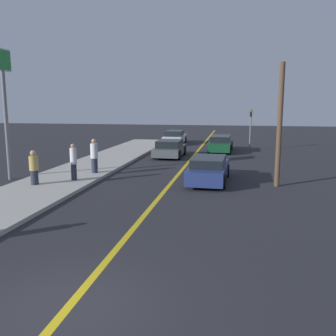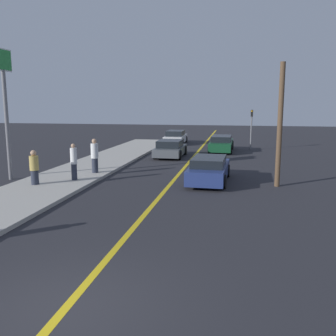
# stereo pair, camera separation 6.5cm
# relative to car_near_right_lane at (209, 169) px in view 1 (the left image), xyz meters

# --- Properties ---
(ground_plane) EXTENTS (120.00, 120.00, 0.00)m
(ground_plane) POSITION_rel_car_near_right_lane_xyz_m (-1.80, -12.28, -0.63)
(ground_plane) COLOR #28282D
(road_center_line) EXTENTS (0.20, 60.00, 0.01)m
(road_center_line) POSITION_rel_car_near_right_lane_xyz_m (-1.80, 5.72, -0.63)
(road_center_line) COLOR gold
(road_center_line) RESTS_ON ground_plane
(sidewalk_left) EXTENTS (3.69, 31.42, 0.16)m
(sidewalk_left) POSITION_rel_car_near_right_lane_xyz_m (-7.31, 3.43, -0.55)
(sidewalk_left) COLOR #ADA89E
(sidewalk_left) RESTS_ON ground_plane
(car_near_right_lane) EXTENTS (1.98, 4.65, 1.27)m
(car_near_right_lane) POSITION_rel_car_near_right_lane_xyz_m (0.00, 0.00, 0.00)
(car_near_right_lane) COLOR navy
(car_near_right_lane) RESTS_ON ground_plane
(car_ahead_center) EXTENTS (1.99, 4.14, 1.25)m
(car_ahead_center) POSITION_rel_car_near_right_lane_xyz_m (-3.45, 8.18, -0.02)
(car_ahead_center) COLOR #4C5156
(car_ahead_center) RESTS_ON ground_plane
(car_far_distant) EXTENTS (1.92, 4.80, 1.30)m
(car_far_distant) POSITION_rel_car_near_right_lane_xyz_m (0.05, 11.98, 0.01)
(car_far_distant) COLOR #144728
(car_far_distant) RESTS_ON ground_plane
(car_parked_left_lot) EXTENTS (1.91, 4.38, 1.28)m
(car_parked_left_lot) POSITION_rel_car_near_right_lane_xyz_m (-4.55, 17.11, -0.01)
(car_parked_left_lot) COLOR silver
(car_parked_left_lot) RESTS_ON ground_plane
(pedestrian_mid_group) EXTENTS (0.41, 0.41, 1.61)m
(pedestrian_mid_group) POSITION_rel_car_near_right_lane_xyz_m (-7.86, -2.79, 0.32)
(pedestrian_mid_group) COLOR #282D3D
(pedestrian_mid_group) RESTS_ON sidewalk_left
(pedestrian_far_standing) EXTENTS (0.32, 0.32, 1.79)m
(pedestrian_far_standing) POSITION_rel_car_near_right_lane_xyz_m (-6.50, -1.48, 0.43)
(pedestrian_far_standing) COLOR #282D3D
(pedestrian_far_standing) RESTS_ON sidewalk_left
(pedestrian_by_sign) EXTENTS (0.40, 0.40, 1.85)m
(pedestrian_by_sign) POSITION_rel_car_near_right_lane_xyz_m (-6.22, 0.55, 0.45)
(pedestrian_by_sign) COLOR #282D3D
(pedestrian_by_sign) RESTS_ON sidewalk_left
(traffic_light) EXTENTS (0.18, 0.40, 3.33)m
(traffic_light) POSITION_rel_car_near_right_lane_xyz_m (2.42, 13.47, 1.46)
(traffic_light) COLOR slate
(traffic_light) RESTS_ON ground_plane
(roadside_sign) EXTENTS (0.20, 1.42, 6.53)m
(roadside_sign) POSITION_rel_car_near_right_lane_xyz_m (-10.10, -1.29, 3.93)
(roadside_sign) COLOR slate
(roadside_sign) RESTS_ON ground_plane
(utility_pole) EXTENTS (0.24, 0.24, 5.72)m
(utility_pole) POSITION_rel_car_near_right_lane_xyz_m (3.25, -0.41, 2.23)
(utility_pole) COLOR brown
(utility_pole) RESTS_ON ground_plane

